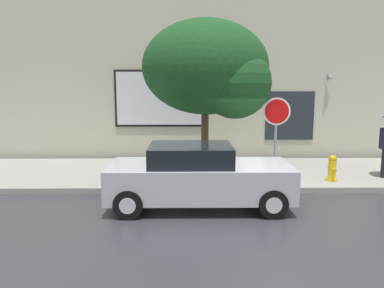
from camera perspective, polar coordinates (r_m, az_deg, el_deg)
ground_plane at (r=9.07m, az=9.66°, el=-9.32°), size 60.00×60.00×0.00m
sidewalk at (r=11.90m, az=7.12°, el=-4.42°), size 20.00×4.00×0.15m
building_facade at (r=14.06m, az=5.93°, el=11.67°), size 20.00×0.67×7.00m
parked_car at (r=8.68m, az=0.94°, el=-5.01°), size 4.20×1.82×1.47m
fire_hydrant at (r=11.22m, az=20.73°, el=-3.51°), size 0.30×0.44×0.74m
street_tree at (r=10.50m, az=2.98°, el=11.23°), size 3.53×3.00×4.51m
stop_sign at (r=10.48m, az=12.81°, el=3.20°), size 0.76×0.10×2.35m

